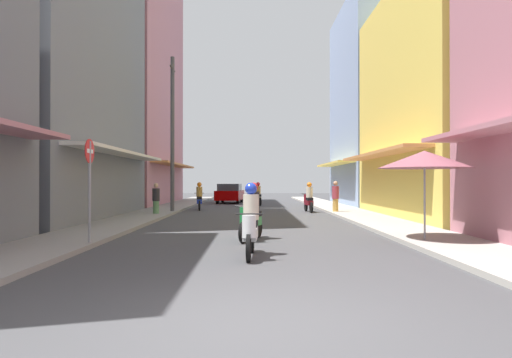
{
  "coord_description": "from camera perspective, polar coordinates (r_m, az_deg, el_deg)",
  "views": [
    {
      "loc": [
        0.01,
        -4.93,
        1.6
      ],
      "look_at": [
        0.15,
        15.07,
        1.73
      ],
      "focal_mm": 31.43,
      "sensor_mm": 36.0,
      "label": 1
    }
  ],
  "objects": [
    {
      "name": "motorbike_green",
      "position": [
        12.31,
        -0.59,
        -4.53
      ],
      "size": [
        0.75,
        1.74,
        1.58
      ],
      "color": "black",
      "rests_on": "ground"
    },
    {
      "name": "parked_car",
      "position": [
        33.86,
        -3.35,
        -1.82
      ],
      "size": [
        2.09,
        4.23,
        1.45
      ],
      "color": "#8C0000",
      "rests_on": "ground"
    },
    {
      "name": "building_right_far",
      "position": [
        31.65,
        16.25,
        8.86
      ],
      "size": [
        7.05,
        9.3,
        13.35
      ],
      "color": "#8CA5CC",
      "rests_on": "ground"
    },
    {
      "name": "motorbike_blue",
      "position": [
        25.48,
        -7.23,
        -2.37
      ],
      "size": [
        0.56,
        1.8,
        1.58
      ],
      "color": "black",
      "rests_on": "ground"
    },
    {
      "name": "utility_pole",
      "position": [
        23.28,
        -10.59,
        5.72
      ],
      "size": [
        0.2,
        1.2,
        7.97
      ],
      "color": "#4C4C4F",
      "rests_on": "ground"
    },
    {
      "name": "sidewalk_left",
      "position": [
        21.29,
        -13.81,
        -4.5
      ],
      "size": [
        2.15,
        47.46,
        0.12
      ],
      "primitive_type": "cube",
      "color": "gray",
      "rests_on": "ground"
    },
    {
      "name": "motorbike_white",
      "position": [
        9.58,
        -0.71,
        -5.71
      ],
      "size": [
        0.55,
        1.81,
        1.58
      ],
      "color": "black",
      "rests_on": "ground"
    },
    {
      "name": "vendor_umbrella",
      "position": [
        12.36,
        20.66,
        2.34
      ],
      "size": [
        2.37,
        2.37,
        2.4
      ],
      "color": "#99999E",
      "rests_on": "ground"
    },
    {
      "name": "street_sign_no_entry",
      "position": [
        11.67,
        -20.42,
        0.25
      ],
      "size": [
        0.07,
        0.6,
        2.65
      ],
      "color": "gray",
      "rests_on": "ground"
    },
    {
      "name": "motorbike_maroon",
      "position": [
        23.78,
        6.71,
        -2.52
      ],
      "size": [
        0.55,
        1.81,
        1.58
      ],
      "color": "black",
      "rests_on": "ground"
    },
    {
      "name": "building_left_far",
      "position": [
        33.89,
        -16.14,
        11.81
      ],
      "size": [
        7.05,
        12.98,
        17.49
      ],
      "color": "#B7727F",
      "rests_on": "ground"
    },
    {
      "name": "pedestrian_foreground",
      "position": [
        22.73,
        10.08,
        -2.33
      ],
      "size": [
        0.34,
        0.34,
        1.64
      ],
      "color": "#BF8C3F",
      "rests_on": "ground"
    },
    {
      "name": "sidewalk_right",
      "position": [
        21.29,
        12.93,
        -4.5
      ],
      "size": [
        2.15,
        47.46,
        0.12
      ],
      "primitive_type": "cube",
      "color": "#ADA89E",
      "rests_on": "ground"
    },
    {
      "name": "motorbike_silver",
      "position": [
        30.19,
        0.17,
        -2.06
      ],
      "size": [
        0.69,
        1.76,
        1.58
      ],
      "color": "black",
      "rests_on": "ground"
    },
    {
      "name": "building_left_mid",
      "position": [
        22.19,
        -25.64,
        18.08
      ],
      "size": [
        7.05,
        11.53,
        17.23
      ],
      "color": "slate",
      "rests_on": "ground"
    },
    {
      "name": "ground_plane",
      "position": [
        20.72,
        -0.44,
        -4.79
      ],
      "size": [
        86.82,
        86.82,
        0.0
      ],
      "primitive_type": "plane",
      "color": "#424244"
    },
    {
      "name": "pedestrian_far",
      "position": [
        21.47,
        -12.6,
        -2.58
      ],
      "size": [
        0.34,
        0.34,
        1.54
      ],
      "color": "#598C59",
      "rests_on": "ground"
    },
    {
      "name": "building_right_mid",
      "position": [
        21.72,
        24.27,
        8.8
      ],
      "size": [
        7.05,
        10.91,
        10.1
      ],
      "color": "#EFD159",
      "rests_on": "ground"
    }
  ]
}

